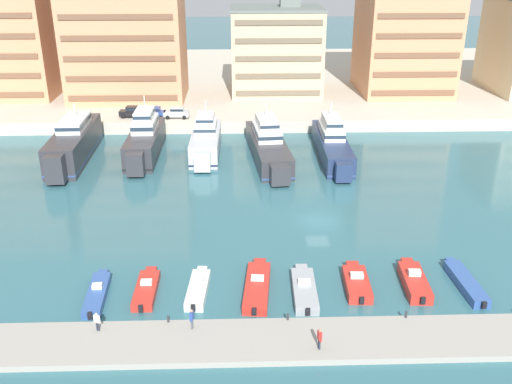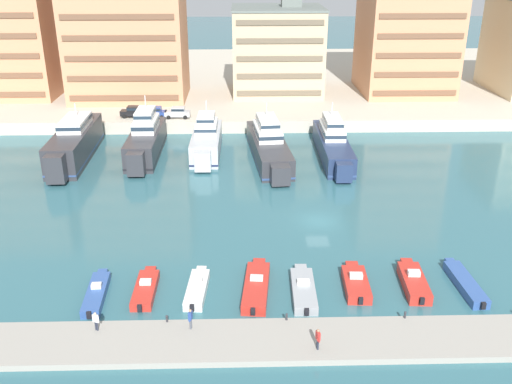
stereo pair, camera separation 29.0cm
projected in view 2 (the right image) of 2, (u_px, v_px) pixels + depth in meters
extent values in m
plane|color=#336670|center=(318.00, 221.00, 62.55)|extent=(400.00, 400.00, 0.00)
cube|color=beige|center=(279.00, 80.00, 123.83)|extent=(180.00, 70.00, 2.00)
cube|color=#9E998E|center=(354.00, 340.00, 43.25)|extent=(120.00, 5.14, 0.51)
cube|color=#333338|center=(75.00, 144.00, 80.39)|extent=(4.62, 17.87, 4.16)
cube|color=#333338|center=(56.00, 168.00, 71.32)|extent=(2.38, 2.17, 3.54)
cube|color=#334C7F|center=(76.00, 153.00, 80.93)|extent=(4.67, 18.05, 0.24)
cube|color=white|center=(75.00, 123.00, 80.52)|extent=(3.47, 7.54, 1.38)
cube|color=#233342|center=(75.00, 122.00, 80.46)|extent=(3.51, 7.61, 0.50)
cylinder|color=silver|center=(75.00, 110.00, 80.92)|extent=(0.16, 0.16, 1.80)
cube|color=#333338|center=(90.00, 131.00, 89.33)|extent=(3.62, 0.98, 0.20)
cube|color=#333338|center=(146.00, 143.00, 81.81)|extent=(3.99, 15.35, 3.51)
cube|color=#333338|center=(136.00, 163.00, 73.91)|extent=(2.19, 1.99, 2.98)
cube|color=black|center=(147.00, 151.00, 82.26)|extent=(4.03, 15.50, 0.24)
cube|color=white|center=(146.00, 124.00, 81.86)|extent=(3.11, 6.45, 1.58)
cube|color=#233342|center=(146.00, 123.00, 81.80)|extent=(3.15, 6.51, 0.57)
cube|color=white|center=(145.00, 114.00, 81.28)|extent=(2.42, 5.03, 1.32)
cube|color=#233342|center=(145.00, 113.00, 81.23)|extent=(2.45, 5.08, 0.48)
cylinder|color=silver|center=(145.00, 102.00, 81.55)|extent=(0.16, 0.16, 1.80)
cube|color=#333338|center=(154.00, 132.00, 89.58)|extent=(3.38, 0.90, 0.20)
cube|color=silver|center=(207.00, 143.00, 82.54)|extent=(4.07, 13.44, 3.12)
cube|color=silver|center=(203.00, 160.00, 75.55)|extent=(2.18, 1.98, 2.65)
cube|color=#192347|center=(207.00, 150.00, 82.94)|extent=(4.12, 13.57, 0.24)
cube|color=white|center=(206.00, 126.00, 82.58)|extent=(3.12, 5.66, 1.30)
cube|color=#233342|center=(206.00, 125.00, 82.53)|extent=(3.16, 5.72, 0.47)
cube|color=white|center=(206.00, 118.00, 82.10)|extent=(2.44, 4.41, 1.16)
cube|color=#233342|center=(206.00, 117.00, 82.05)|extent=(2.47, 4.46, 0.42)
cylinder|color=silver|center=(206.00, 107.00, 82.29)|extent=(0.16, 0.16, 1.80)
cube|color=silver|center=(210.00, 133.00, 89.38)|extent=(3.34, 0.94, 0.20)
cube|color=#333338|center=(269.00, 149.00, 80.69)|extent=(6.02, 18.91, 2.84)
cube|color=#333338|center=(280.00, 174.00, 71.30)|extent=(2.56, 2.37, 2.41)
cube|color=#334C7F|center=(269.00, 155.00, 81.06)|extent=(6.08, 19.10, 0.24)
cube|color=white|center=(267.00, 131.00, 81.12)|extent=(4.07, 8.09, 1.43)
cube|color=#233342|center=(267.00, 130.00, 81.06)|extent=(4.12, 8.17, 0.52)
cube|color=white|center=(268.00, 122.00, 80.58)|extent=(3.18, 6.31, 1.30)
cube|color=#233342|center=(268.00, 121.00, 80.53)|extent=(3.22, 6.37, 0.47)
cylinder|color=silver|center=(267.00, 109.00, 81.03)|extent=(0.16, 0.16, 1.80)
cube|color=#333338|center=(260.00, 132.00, 89.83)|extent=(3.74, 1.24, 0.20)
cube|color=navy|center=(333.00, 147.00, 81.28)|extent=(3.89, 18.10, 2.83)
cube|color=navy|center=(344.00, 172.00, 72.20)|extent=(2.06, 1.88, 2.40)
cube|color=#334C7F|center=(332.00, 153.00, 81.65)|extent=(3.93, 18.28, 0.24)
cube|color=white|center=(332.00, 130.00, 81.70)|extent=(2.97, 7.61, 1.35)
cube|color=#233342|center=(332.00, 129.00, 81.65)|extent=(3.01, 7.69, 0.49)
cube|color=white|center=(333.00, 121.00, 81.17)|extent=(2.32, 5.94, 1.32)
cube|color=#233342|center=(333.00, 120.00, 81.12)|extent=(2.35, 6.00, 0.48)
cylinder|color=silver|center=(332.00, 108.00, 81.60)|extent=(0.16, 0.16, 1.80)
cube|color=navy|center=(324.00, 132.00, 90.24)|extent=(3.17, 0.93, 0.20)
cube|color=#33569E|center=(96.00, 294.00, 48.72)|extent=(1.87, 6.20, 0.74)
cube|color=#33569E|center=(103.00, 274.00, 51.80)|extent=(0.88, 0.73, 0.63)
cube|color=silver|center=(96.00, 286.00, 48.91)|extent=(0.87, 0.65, 0.39)
cube|color=#283847|center=(97.00, 283.00, 49.15)|extent=(0.77, 0.12, 0.24)
cube|color=black|center=(89.00, 315.00, 45.69)|extent=(0.37, 0.30, 0.60)
cube|color=red|center=(145.00, 290.00, 49.33)|extent=(1.79, 5.52, 0.73)
cube|color=red|center=(151.00, 271.00, 52.19)|extent=(0.98, 0.80, 0.62)
cube|color=silver|center=(146.00, 282.00, 49.49)|extent=(0.98, 0.60, 0.38)
cube|color=#283847|center=(146.00, 280.00, 49.72)|extent=(0.89, 0.08, 0.23)
cube|color=black|center=(140.00, 308.00, 46.57)|extent=(0.36, 0.28, 0.60)
cube|color=white|center=(197.00, 290.00, 49.31)|extent=(1.98, 5.63, 0.80)
cube|color=white|center=(202.00, 271.00, 52.15)|extent=(0.93, 0.78, 0.68)
cube|color=silver|center=(197.00, 281.00, 49.44)|extent=(0.92, 0.66, 0.49)
cube|color=#283847|center=(198.00, 278.00, 49.66)|extent=(0.81, 0.13, 0.30)
cube|color=black|center=(192.00, 308.00, 46.55)|extent=(0.38, 0.30, 0.60)
cube|color=red|center=(256.00, 288.00, 49.47)|extent=(2.71, 7.30, 0.95)
cube|color=red|center=(259.00, 264.00, 53.12)|extent=(1.21, 1.02, 0.81)
cube|color=silver|center=(257.00, 278.00, 49.70)|extent=(1.17, 0.70, 0.36)
cube|color=#283847|center=(257.00, 276.00, 49.94)|extent=(1.02, 0.18, 0.22)
cube|color=black|center=(253.00, 311.00, 45.98)|extent=(0.39, 0.31, 0.60)
cube|color=#9EA3A8|center=(304.00, 291.00, 49.11)|extent=(2.13, 6.30, 0.84)
cube|color=#9EA3A8|center=(301.00, 270.00, 52.34)|extent=(1.10, 0.91, 0.71)
cube|color=silver|center=(303.00, 282.00, 49.30)|extent=(1.09, 0.63, 0.37)
cube|color=#283847|center=(303.00, 280.00, 49.54)|extent=(0.98, 0.11, 0.22)
cube|color=black|center=(307.00, 312.00, 46.01)|extent=(0.37, 0.29, 0.60)
cube|color=red|center=(356.00, 284.00, 50.00)|extent=(2.33, 5.23, 0.89)
cube|color=red|center=(352.00, 267.00, 52.73)|extent=(1.18, 0.99, 0.75)
cube|color=silver|center=(356.00, 276.00, 50.09)|extent=(1.16, 0.66, 0.45)
cube|color=#283847|center=(356.00, 273.00, 50.32)|extent=(1.03, 0.13, 0.27)
cube|color=black|center=(361.00, 301.00, 47.42)|extent=(0.37, 0.30, 0.60)
cube|color=red|center=(414.00, 283.00, 50.12)|extent=(2.27, 5.79, 1.00)
cube|color=red|center=(406.00, 264.00, 53.08)|extent=(1.11, 0.93, 0.85)
cube|color=silver|center=(414.00, 273.00, 50.22)|extent=(1.09, 0.66, 0.49)
cube|color=#283847|center=(413.00, 271.00, 50.45)|extent=(0.96, 0.14, 0.30)
cube|color=black|center=(422.00, 301.00, 47.29)|extent=(0.38, 0.30, 0.60)
cube|color=#33569E|center=(466.00, 284.00, 50.12)|extent=(1.81, 6.77, 0.83)
cube|color=#33569E|center=(450.00, 263.00, 53.47)|extent=(0.86, 0.72, 0.70)
cube|color=black|center=(483.00, 306.00, 46.82)|extent=(0.37, 0.30, 0.60)
cube|color=black|center=(133.00, 113.00, 93.23)|extent=(4.17, 1.88, 0.80)
cube|color=black|center=(134.00, 108.00, 92.93)|extent=(2.17, 1.65, 0.68)
cube|color=#1E2833|center=(134.00, 108.00, 92.93)|extent=(2.13, 1.67, 0.37)
cylinder|color=black|center=(124.00, 116.00, 92.63)|extent=(0.65, 0.25, 0.64)
cylinder|color=black|center=(127.00, 114.00, 94.19)|extent=(0.65, 0.25, 0.64)
cylinder|color=black|center=(141.00, 117.00, 92.58)|extent=(0.65, 0.25, 0.64)
cylinder|color=black|center=(143.00, 114.00, 94.14)|extent=(0.65, 0.25, 0.64)
cube|color=#28428E|center=(154.00, 113.00, 92.84)|extent=(4.14, 1.80, 0.80)
cube|color=#28428E|center=(155.00, 109.00, 92.55)|extent=(2.14, 1.61, 0.68)
cube|color=#1E2833|center=(155.00, 109.00, 92.55)|extent=(2.09, 1.62, 0.37)
cylinder|color=black|center=(145.00, 117.00, 92.21)|extent=(0.64, 0.23, 0.64)
cylinder|color=black|center=(147.00, 114.00, 93.77)|extent=(0.64, 0.23, 0.64)
cylinder|color=black|center=(162.00, 117.00, 92.22)|extent=(0.64, 0.23, 0.64)
cylinder|color=black|center=(163.00, 114.00, 93.78)|extent=(0.64, 0.23, 0.64)
cube|color=#B7BCC1|center=(177.00, 114.00, 92.76)|extent=(4.16, 1.85, 0.80)
cube|color=#B7BCC1|center=(178.00, 109.00, 92.47)|extent=(2.16, 1.64, 0.68)
cube|color=#1E2833|center=(178.00, 109.00, 92.47)|extent=(2.11, 1.65, 0.37)
cylinder|color=black|center=(169.00, 117.00, 92.15)|extent=(0.65, 0.24, 0.64)
cylinder|color=black|center=(170.00, 115.00, 93.71)|extent=(0.65, 0.24, 0.64)
cylinder|color=black|center=(185.00, 117.00, 92.13)|extent=(0.65, 0.24, 0.64)
cylinder|color=black|center=(187.00, 115.00, 93.69)|extent=(0.65, 0.24, 0.64)
cube|color=tan|center=(126.00, 22.00, 100.37)|extent=(20.37, 14.18, 26.95)
cube|color=brown|center=(124.00, 98.00, 98.44)|extent=(18.74, 0.24, 0.90)
cube|color=brown|center=(122.00, 78.00, 97.11)|extent=(18.74, 0.24, 0.90)
cube|color=brown|center=(121.00, 59.00, 95.77)|extent=(18.74, 0.24, 0.90)
cube|color=brown|center=(119.00, 38.00, 94.44)|extent=(18.74, 0.24, 0.90)
cube|color=brown|center=(117.00, 17.00, 93.11)|extent=(18.74, 0.24, 0.90)
cube|color=#C6AD89|center=(277.00, 52.00, 106.72)|extent=(16.48, 14.65, 15.31)
cube|color=#6D5F4B|center=(279.00, 93.00, 102.32)|extent=(15.16, 0.24, 0.90)
cube|color=#6D5F4B|center=(279.00, 76.00, 101.11)|extent=(15.16, 0.24, 0.90)
cube|color=#6D5F4B|center=(280.00, 59.00, 99.90)|extent=(15.16, 0.24, 0.90)
cube|color=#6D5F4B|center=(280.00, 41.00, 98.69)|extent=(15.16, 0.24, 0.90)
cube|color=#6D5F4B|center=(280.00, 23.00, 97.48)|extent=(15.16, 0.24, 0.90)
cube|color=slate|center=(278.00, 8.00, 103.61)|extent=(16.81, 14.95, 0.40)
cube|color=slate|center=(291.00, 1.00, 103.20)|extent=(3.60, 3.20, 2.00)
cube|color=tan|center=(408.00, 20.00, 105.20)|extent=(16.26, 17.18, 26.53)
cube|color=brown|center=(414.00, 93.00, 101.82)|extent=(14.96, 0.24, 0.90)
cube|color=brown|center=(417.00, 75.00, 100.51)|extent=(14.96, 0.24, 0.90)
cube|color=brown|center=(419.00, 55.00, 99.20)|extent=(14.96, 0.24, 0.90)
cube|color=brown|center=(421.00, 36.00, 97.88)|extent=(14.96, 0.24, 0.90)
cube|color=brown|center=(423.00, 16.00, 96.57)|extent=(14.96, 0.24, 0.90)
cylinder|color=#282D3D|center=(317.00, 343.00, 41.80)|extent=(0.14, 0.14, 0.85)
cylinder|color=#282D3D|center=(318.00, 345.00, 41.65)|extent=(0.14, 0.14, 0.85)
cube|color=red|center=(318.00, 336.00, 41.42)|extent=(0.33, 0.51, 0.65)
cylinder|color=red|center=(317.00, 334.00, 41.70)|extent=(0.10, 0.10, 0.65)
cylinder|color=red|center=(319.00, 339.00, 41.19)|extent=(0.10, 0.10, 0.65)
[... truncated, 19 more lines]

